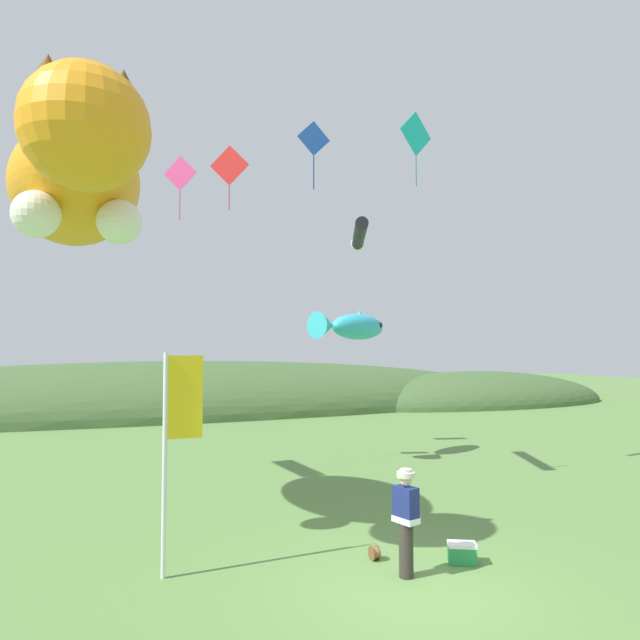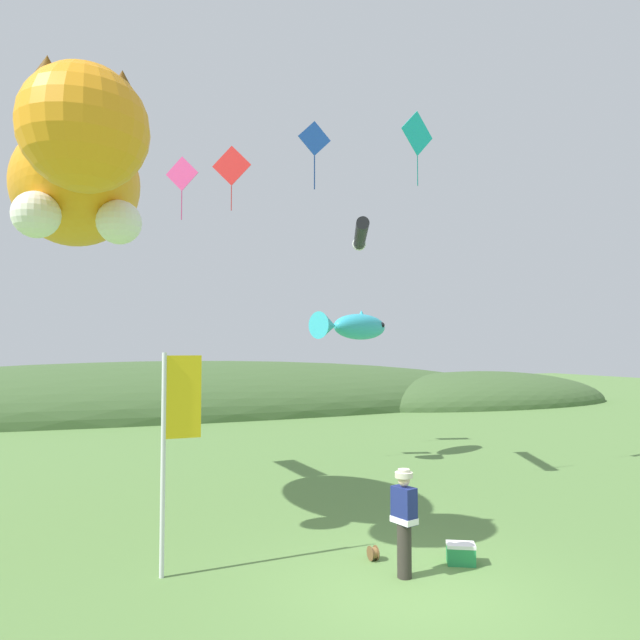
{
  "view_description": "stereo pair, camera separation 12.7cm",
  "coord_description": "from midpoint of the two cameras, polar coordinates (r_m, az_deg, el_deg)",
  "views": [
    {
      "loc": [
        -4.79,
        -7.93,
        3.79
      ],
      "look_at": [
        0.0,
        4.0,
        4.43
      ],
      "focal_mm": 32.0,
      "sensor_mm": 36.0,
      "label": 1
    },
    {
      "loc": [
        -4.67,
        -7.98,
        3.79
      ],
      "look_at": [
        0.0,
        4.0,
        4.43
      ],
      "focal_mm": 32.0,
      "sensor_mm": 36.0,
      "label": 2
    }
  ],
  "objects": [
    {
      "name": "ground_plane",
      "position": [
        10.0,
        9.65,
        -25.08
      ],
      "size": [
        120.0,
        120.0,
        0.0
      ],
      "primitive_type": "plane",
      "color": "#5B8442"
    },
    {
      "name": "kite_spool",
      "position": [
        11.06,
        5.69,
        -22.17
      ],
      "size": [
        0.13,
        0.26,
        0.26
      ],
      "color": "olive",
      "rests_on": "ground"
    },
    {
      "name": "kite_diamond_teal",
      "position": [
        18.08,
        9.91,
        17.86
      ],
      "size": [
        1.31,
        0.42,
        2.27
      ],
      "color": "#19BFBF"
    },
    {
      "name": "kite_diamond_red",
      "position": [
        21.36,
        -8.66,
        14.98
      ],
      "size": [
        1.26,
        0.75,
        2.36
      ],
      "color": "red"
    },
    {
      "name": "kite_diamond_pink",
      "position": [
        18.62,
        -13.44,
        13.98
      ],
      "size": [
        0.91,
        0.61,
        1.99
      ],
      "color": "#E53F8C"
    },
    {
      "name": "distant_hill_ridge",
      "position": [
        36.13,
        -7.96,
        -8.84
      ],
      "size": [
        56.1,
        13.76,
        6.04
      ],
      "color": "#426033",
      "rests_on": "ground"
    },
    {
      "name": "kite_tube_streamer",
      "position": [
        17.1,
        4.32,
        8.52
      ],
      "size": [
        1.61,
        3.02,
        0.44
      ],
      "color": "black"
    },
    {
      "name": "picnic_cooler",
      "position": [
        11.12,
        14.25,
        -21.7
      ],
      "size": [
        0.59,
        0.52,
        0.36
      ],
      "color": "#268C4C",
      "rests_on": "ground"
    },
    {
      "name": "kite_giant_cat",
      "position": [
        12.92,
        -22.86,
        12.65
      ],
      "size": [
        2.96,
        9.18,
        2.79
      ],
      "color": "orange"
    },
    {
      "name": "festival_attendant",
      "position": [
        10.13,
        8.79,
        -19.07
      ],
      "size": [
        0.36,
        0.47,
        1.77
      ],
      "color": "#332D28",
      "rests_on": "ground"
    },
    {
      "name": "festival_banner_pole",
      "position": [
        10.06,
        -14.08,
        -10.53
      ],
      "size": [
        0.66,
        0.08,
        3.72
      ],
      "color": "silver",
      "rests_on": "ground"
    },
    {
      "name": "kite_diamond_blue",
      "position": [
        15.86,
        -0.31,
        17.61
      ],
      "size": [
        0.94,
        0.05,
        1.84
      ],
      "color": "blue"
    },
    {
      "name": "kite_fish_windsock",
      "position": [
        19.53,
        3.52,
        -0.63
      ],
      "size": [
        3.42,
        2.24,
        1.03
      ],
      "color": "#33B2CC"
    }
  ]
}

